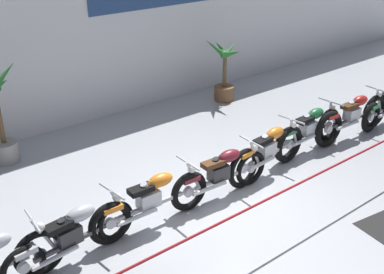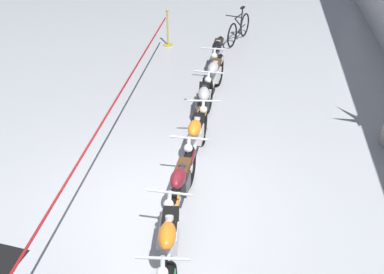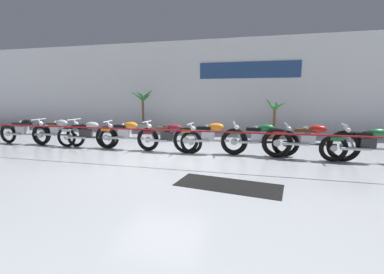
{
  "view_description": "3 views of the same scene",
  "coord_description": "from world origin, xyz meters",
  "px_view_note": "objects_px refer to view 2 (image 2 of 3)",
  "views": [
    {
      "loc": [
        -4.92,
        -4.9,
        4.69
      ],
      "look_at": [
        0.08,
        1.31,
        0.87
      ],
      "focal_mm": 45.0,
      "sensor_mm": 36.0,
      "label": 1
    },
    {
      "loc": [
        5.8,
        1.44,
        4.87
      ],
      "look_at": [
        -0.81,
        0.54,
        0.83
      ],
      "focal_mm": 45.0,
      "sensor_mm": 36.0,
      "label": 2
    },
    {
      "loc": [
        2.55,
        -6.78,
        1.68
      ],
      "look_at": [
        0.66,
        0.99,
        0.41
      ],
      "focal_mm": 24.0,
      "sensor_mm": 36.0,
      "label": 3
    }
  ],
  "objects_px": {
    "motorcycle_maroon_4": "(180,188)",
    "stanchion_far_left": "(113,112)",
    "motorcycle_silver_2": "(204,103)",
    "bicycle": "(239,29)",
    "motorcycle_black_0": "(217,56)",
    "motorcycle_orange_5": "(169,245)",
    "motorcycle_silver_1": "(214,78)",
    "motorcycle_orange_3": "(196,139)"
  },
  "relations": [
    {
      "from": "motorcycle_silver_2",
      "to": "motorcycle_maroon_4",
      "type": "distance_m",
      "value": 2.83
    },
    {
      "from": "motorcycle_maroon_4",
      "to": "bicycle",
      "type": "xyz_separation_m",
      "value": [
        -7.81,
        0.47,
        -0.09
      ]
    },
    {
      "from": "motorcycle_silver_2",
      "to": "motorcycle_orange_3",
      "type": "bearing_deg",
      "value": 0.91
    },
    {
      "from": "motorcycle_orange_3",
      "to": "motorcycle_maroon_4",
      "type": "xyz_separation_m",
      "value": [
        1.44,
        -0.05,
        -0.0
      ]
    },
    {
      "from": "motorcycle_orange_5",
      "to": "stanchion_far_left",
      "type": "distance_m",
      "value": 3.31
    },
    {
      "from": "motorcycle_silver_1",
      "to": "stanchion_far_left",
      "type": "bearing_deg",
      "value": -34.35
    },
    {
      "from": "motorcycle_maroon_4",
      "to": "stanchion_far_left",
      "type": "xyz_separation_m",
      "value": [
        -1.67,
        -1.5,
        0.31
      ]
    },
    {
      "from": "motorcycle_silver_1",
      "to": "motorcycle_orange_5",
      "type": "height_order",
      "value": "motorcycle_orange_5"
    },
    {
      "from": "motorcycle_silver_1",
      "to": "bicycle",
      "type": "bearing_deg",
      "value": 174.66
    },
    {
      "from": "motorcycle_orange_3",
      "to": "motorcycle_orange_5",
      "type": "distance_m",
      "value": 2.69
    },
    {
      "from": "motorcycle_black_0",
      "to": "motorcycle_silver_2",
      "type": "bearing_deg",
      "value": -0.71
    },
    {
      "from": "motorcycle_silver_1",
      "to": "motorcycle_orange_3",
      "type": "bearing_deg",
      "value": -1.48
    },
    {
      "from": "motorcycle_orange_3",
      "to": "motorcycle_maroon_4",
      "type": "bearing_deg",
      "value": -1.92
    },
    {
      "from": "motorcycle_silver_1",
      "to": "motorcycle_silver_2",
      "type": "xyz_separation_m",
      "value": [
        1.2,
        -0.09,
        -0.02
      ]
    },
    {
      "from": "motorcycle_black_0",
      "to": "motorcycle_maroon_4",
      "type": "relative_size",
      "value": 1.01
    },
    {
      "from": "motorcycle_maroon_4",
      "to": "motorcycle_black_0",
      "type": "bearing_deg",
      "value": 179.38
    },
    {
      "from": "motorcycle_silver_2",
      "to": "motorcycle_silver_1",
      "type": "bearing_deg",
      "value": 175.79
    },
    {
      "from": "motorcycle_orange_5",
      "to": "motorcycle_orange_3",
      "type": "bearing_deg",
      "value": 179.98
    },
    {
      "from": "motorcycle_silver_2",
      "to": "motorcycle_orange_5",
      "type": "bearing_deg",
      "value": 0.29
    },
    {
      "from": "motorcycle_orange_3",
      "to": "bicycle",
      "type": "xyz_separation_m",
      "value": [
        -6.37,
        0.42,
        -0.09
      ]
    },
    {
      "from": "motorcycle_silver_1",
      "to": "bicycle",
      "type": "xyz_separation_m",
      "value": [
        -3.77,
        0.35,
        -0.11
      ]
    },
    {
      "from": "motorcycle_orange_5",
      "to": "motorcycle_silver_2",
      "type": "bearing_deg",
      "value": -179.71
    },
    {
      "from": "motorcycle_orange_3",
      "to": "stanchion_far_left",
      "type": "relative_size",
      "value": 0.16
    },
    {
      "from": "bicycle",
      "to": "motorcycle_orange_5",
      "type": "bearing_deg",
      "value": -2.66
    },
    {
      "from": "motorcycle_silver_1",
      "to": "motorcycle_black_0",
      "type": "bearing_deg",
      "value": -177.66
    },
    {
      "from": "motorcycle_orange_3",
      "to": "motorcycle_silver_2",
      "type": "bearing_deg",
      "value": -179.09
    },
    {
      "from": "motorcycle_orange_3",
      "to": "stanchion_far_left",
      "type": "bearing_deg",
      "value": -98.32
    },
    {
      "from": "bicycle",
      "to": "stanchion_far_left",
      "type": "bearing_deg",
      "value": -17.78
    },
    {
      "from": "motorcycle_black_0",
      "to": "motorcycle_silver_2",
      "type": "height_order",
      "value": "motorcycle_black_0"
    },
    {
      "from": "motorcycle_silver_2",
      "to": "bicycle",
      "type": "relative_size",
      "value": 1.33
    },
    {
      "from": "motorcycle_silver_2",
      "to": "motorcycle_orange_3",
      "type": "height_order",
      "value": "motorcycle_orange_3"
    },
    {
      "from": "motorcycle_black_0",
      "to": "motorcycle_orange_3",
      "type": "distance_m",
      "value": 3.98
    },
    {
      "from": "motorcycle_silver_2",
      "to": "motorcycle_orange_5",
      "type": "distance_m",
      "value": 4.07
    },
    {
      "from": "motorcycle_black_0",
      "to": "motorcycle_orange_5",
      "type": "distance_m",
      "value": 6.67
    },
    {
      "from": "motorcycle_silver_1",
      "to": "motorcycle_orange_5",
      "type": "distance_m",
      "value": 5.28
    },
    {
      "from": "motorcycle_silver_1",
      "to": "motorcycle_maroon_4",
      "type": "height_order",
      "value": "motorcycle_silver_1"
    },
    {
      "from": "motorcycle_orange_5",
      "to": "bicycle",
      "type": "bearing_deg",
      "value": 177.34
    },
    {
      "from": "motorcycle_silver_2",
      "to": "bicycle",
      "type": "bearing_deg",
      "value": 174.93
    },
    {
      "from": "motorcycle_black_0",
      "to": "motorcycle_orange_5",
      "type": "height_order",
      "value": "motorcycle_orange_5"
    },
    {
      "from": "motorcycle_maroon_4",
      "to": "stanchion_far_left",
      "type": "bearing_deg",
      "value": -138.02
    },
    {
      "from": "motorcycle_maroon_4",
      "to": "bicycle",
      "type": "distance_m",
      "value": 7.82
    },
    {
      "from": "motorcycle_orange_5",
      "to": "bicycle",
      "type": "height_order",
      "value": "motorcycle_orange_5"
    }
  ]
}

